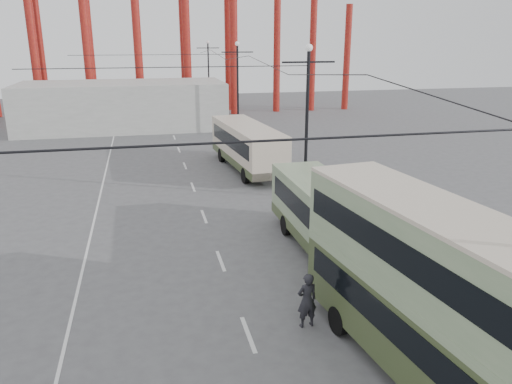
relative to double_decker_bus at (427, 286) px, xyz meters
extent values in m
cube|color=silver|center=(-4.45, 18.24, -2.99)|extent=(0.15, 82.00, 0.01)
cube|color=silver|center=(1.95, 19.24, -2.99)|extent=(0.12, 120.00, 0.01)
cube|color=silver|center=(-10.45, 19.24, -2.99)|extent=(0.12, 120.00, 0.01)
cylinder|color=black|center=(2.15, 17.24, 1.51)|extent=(0.20, 0.20, 9.00)
cylinder|color=black|center=(2.15, 17.24, -2.74)|extent=(0.44, 0.44, 0.50)
cube|color=black|center=(2.15, 17.24, 5.31)|extent=(3.20, 0.10, 0.10)
sphere|color=white|center=(2.15, 17.24, 6.11)|extent=(0.44, 0.44, 0.44)
cylinder|color=black|center=(2.15, 39.24, 1.51)|extent=(0.20, 0.20, 9.00)
cylinder|color=black|center=(2.15, 39.24, -2.74)|extent=(0.44, 0.44, 0.50)
cube|color=black|center=(2.15, 39.24, 5.31)|extent=(3.20, 0.10, 0.10)
sphere|color=white|center=(2.15, 39.24, 6.11)|extent=(0.44, 0.44, 0.44)
cylinder|color=black|center=(2.15, 61.24, 1.51)|extent=(0.20, 0.20, 9.00)
cylinder|color=black|center=(2.15, 61.24, -2.74)|extent=(0.44, 0.44, 0.50)
cube|color=black|center=(2.15, 61.24, 5.31)|extent=(3.20, 0.10, 0.10)
sphere|color=white|center=(2.15, 61.24, 6.11)|extent=(0.44, 0.44, 0.44)
cylinder|color=maroon|center=(-19.45, 54.24, 10.51)|extent=(1.00, 1.00, 27.00)
cylinder|color=maroon|center=(-19.45, 58.24, 10.51)|extent=(1.00, 1.00, 27.00)
cylinder|color=maroon|center=(15.55, 55.24, 8.01)|extent=(0.90, 0.90, 22.00)
cylinder|color=maroon|center=(20.55, 55.24, 4.01)|extent=(0.90, 0.90, 14.00)
cube|color=#A6A6A1|center=(-9.45, 46.24, -0.49)|extent=(22.00, 10.00, 5.00)
cube|color=#394726|center=(0.00, 0.00, -1.35)|extent=(3.70, 10.18, 2.19)
cube|color=black|center=(0.00, 0.00, -0.90)|extent=(3.49, 8.21, 0.89)
cube|color=gray|center=(0.00, 0.00, -0.11)|extent=(3.72, 10.18, 0.30)
cube|color=gray|center=(0.00, 0.00, 1.14)|extent=(3.70, 10.18, 2.19)
cube|color=black|center=(0.00, 0.00, 1.23)|extent=(3.67, 9.59, 0.85)
cube|color=beige|center=(0.00, 0.00, 2.29)|extent=(3.72, 10.18, 0.12)
cylinder|color=black|center=(-1.46, 2.62, -2.49)|extent=(0.40, 1.02, 0.99)
cylinder|color=black|center=(0.77, 2.90, -2.49)|extent=(0.40, 1.02, 0.99)
cube|color=gray|center=(0.51, 8.24, -1.19)|extent=(2.73, 11.37, 2.47)
cube|color=black|center=(0.51, 8.24, -0.78)|extent=(2.76, 10.13, 0.98)
cube|color=#394726|center=(0.51, 8.24, -2.17)|extent=(2.76, 11.37, 0.52)
cube|color=gray|center=(0.51, 8.24, 0.13)|extent=(2.75, 11.37, 0.16)
cylinder|color=black|center=(-0.70, 11.42, -2.48)|extent=(0.30, 1.03, 1.03)
cylinder|color=black|center=(1.63, 11.45, -2.48)|extent=(0.30, 1.03, 1.03)
cylinder|color=black|center=(-0.61, 4.62, -2.48)|extent=(0.30, 1.03, 1.03)
cylinder|color=black|center=(1.72, 4.65, -2.48)|extent=(0.30, 1.03, 1.03)
cube|color=beige|center=(0.10, 24.97, -1.07)|extent=(3.76, 11.19, 2.64)
cube|color=black|center=(0.10, 24.97, -0.63)|extent=(3.68, 9.88, 1.04)
cube|color=#394726|center=(0.10, 24.97, -2.11)|extent=(3.79, 11.20, 0.55)
cube|color=beige|center=(0.10, 24.97, 0.34)|extent=(3.78, 11.19, 0.18)
cylinder|color=black|center=(-1.40, 27.70, -2.44)|extent=(0.41, 1.12, 1.10)
cylinder|color=black|center=(1.07, 27.93, -2.44)|extent=(0.41, 1.12, 1.10)
cylinder|color=black|center=(-0.83, 21.57, -2.44)|extent=(0.41, 1.12, 1.10)
cylinder|color=black|center=(1.64, 21.80, -2.44)|extent=(0.41, 1.12, 1.10)
imported|color=black|center=(-2.37, 3.31, -1.99)|extent=(0.79, 0.58, 2.01)
camera|label=1|loc=(-7.48, -11.20, 6.64)|focal=35.00mm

